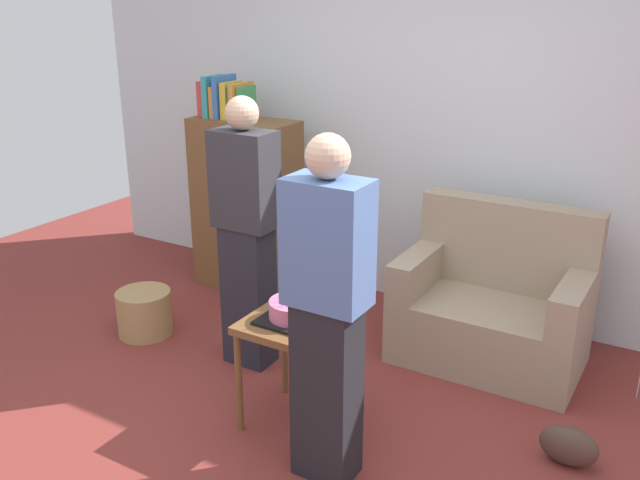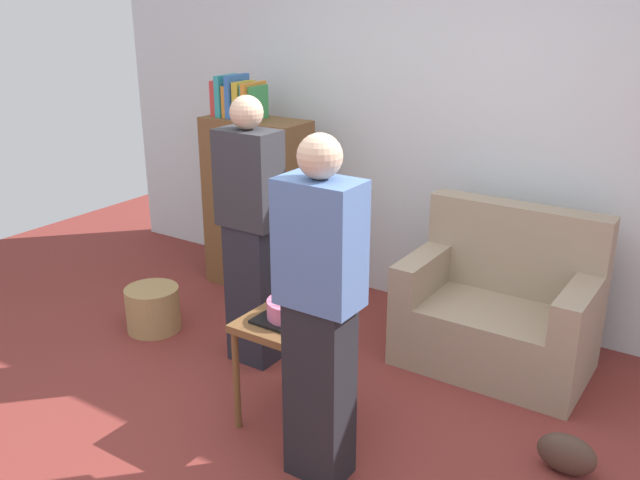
% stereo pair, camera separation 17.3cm
% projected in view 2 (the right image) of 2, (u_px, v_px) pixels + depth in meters
% --- Properties ---
extents(ground_plane, '(8.00, 8.00, 0.00)m').
position_uv_depth(ground_plane, '(274.00, 447.00, 3.46)').
color(ground_plane, maroon).
extents(wall_back, '(6.00, 0.10, 2.70)m').
position_uv_depth(wall_back, '(455.00, 120.00, 4.61)').
color(wall_back, silver).
rests_on(wall_back, ground_plane).
extents(couch, '(1.10, 0.70, 0.96)m').
position_uv_depth(couch, '(499.00, 311.00, 4.16)').
color(couch, gray).
rests_on(couch, ground_plane).
extents(bookshelf, '(0.80, 0.36, 1.60)m').
position_uv_depth(bookshelf, '(257.00, 200.00, 5.16)').
color(bookshelf, brown).
rests_on(bookshelf, ground_plane).
extents(side_table, '(0.48, 0.48, 0.60)m').
position_uv_depth(side_table, '(293.00, 335.00, 3.51)').
color(side_table, brown).
rests_on(side_table, ground_plane).
extents(birthday_cake, '(0.32, 0.32, 0.17)m').
position_uv_depth(birthday_cake, '(293.00, 310.00, 3.46)').
color(birthday_cake, black).
rests_on(birthday_cake, side_table).
extents(person_blowing_candles, '(0.36, 0.22, 1.63)m').
position_uv_depth(person_blowing_candles, '(251.00, 233.00, 4.02)').
color(person_blowing_candles, '#23232D').
rests_on(person_blowing_candles, ground_plane).
extents(person_holding_cake, '(0.36, 0.22, 1.63)m').
position_uv_depth(person_holding_cake, '(320.00, 314.00, 3.00)').
color(person_holding_cake, black).
rests_on(person_holding_cake, ground_plane).
extents(wicker_basket, '(0.36, 0.36, 0.30)m').
position_uv_depth(wicker_basket, '(153.00, 309.00, 4.63)').
color(wicker_basket, '#A88451').
rests_on(wicker_basket, ground_plane).
extents(handbag, '(0.28, 0.14, 0.20)m').
position_uv_depth(handbag, '(567.00, 454.00, 3.25)').
color(handbag, '#473328').
rests_on(handbag, ground_plane).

